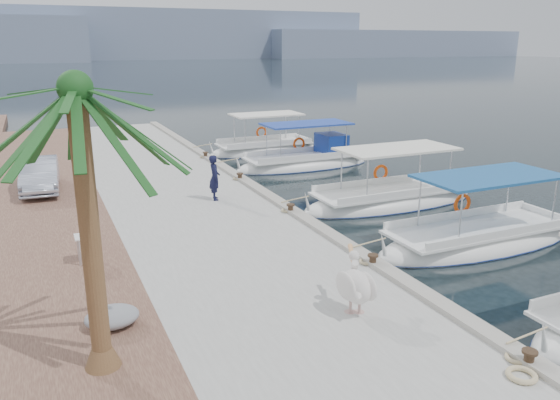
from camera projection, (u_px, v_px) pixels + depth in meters
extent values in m
plane|color=black|center=(320.00, 240.00, 17.50)|extent=(400.00, 400.00, 0.00)
cube|color=#9E9E98|center=(188.00, 203.00, 20.63)|extent=(6.00, 40.00, 0.50)
cube|color=gray|center=(256.00, 187.00, 21.64)|extent=(0.44, 40.00, 0.12)
cube|color=brown|center=(45.00, 220.00, 18.67)|extent=(4.00, 40.00, 0.50)
cube|color=slate|center=(158.00, 35.00, 214.81)|extent=(160.00, 40.00, 18.00)
cube|color=slate|center=(385.00, 44.00, 246.27)|extent=(120.00, 40.00, 11.00)
ellipsoid|color=white|center=(478.00, 243.00, 17.02)|extent=(7.34, 2.41, 1.30)
ellipsoid|color=navy|center=(478.00, 244.00, 17.03)|extent=(7.37, 2.46, 0.22)
cube|color=white|center=(479.00, 228.00, 16.89)|extent=(6.02, 2.07, 0.08)
cube|color=#1C548F|center=(489.00, 176.00, 16.50)|extent=(4.40, 2.22, 0.08)
cylinder|color=silver|center=(460.00, 219.00, 15.22)|extent=(0.05, 0.05, 1.60)
torus|color=#E84A0C|center=(462.00, 204.00, 17.88)|extent=(0.68, 0.12, 0.68)
ellipsoid|color=white|center=(390.00, 203.00, 21.28)|extent=(7.51, 2.42, 1.30)
ellipsoid|color=navy|center=(390.00, 204.00, 21.28)|extent=(7.55, 2.47, 0.22)
cube|color=white|center=(391.00, 191.00, 21.14)|extent=(6.16, 2.08, 0.08)
cube|color=white|center=(397.00, 149.00, 20.76)|extent=(4.50, 2.23, 0.08)
cylinder|color=silver|center=(367.00, 180.00, 19.46)|extent=(0.05, 0.05, 1.60)
torus|color=#E84A0C|center=(381.00, 173.00, 22.14)|extent=(0.68, 0.12, 0.68)
ellipsoid|color=white|center=(303.00, 166.00, 27.66)|extent=(7.23, 2.29, 1.30)
ellipsoid|color=navy|center=(303.00, 167.00, 27.67)|extent=(7.26, 2.34, 0.22)
cube|color=white|center=(303.00, 156.00, 27.53)|extent=(5.92, 1.97, 0.08)
cube|color=#203EA3|center=(307.00, 124.00, 27.14)|extent=(4.34, 2.11, 0.08)
cylinder|color=silver|center=(281.00, 146.00, 25.91)|extent=(0.05, 0.05, 1.60)
torus|color=#E84A0C|center=(299.00, 144.00, 28.47)|extent=(0.68, 0.12, 0.68)
cube|color=navy|center=(331.00, 143.00, 28.01)|extent=(1.20, 1.60, 1.00)
ellipsoid|color=white|center=(264.00, 152.00, 31.25)|extent=(6.48, 2.33, 1.30)
ellipsoid|color=navy|center=(264.00, 152.00, 31.26)|extent=(6.52, 2.37, 0.22)
cube|color=white|center=(264.00, 143.00, 31.11)|extent=(5.32, 2.00, 0.08)
cube|color=white|center=(266.00, 114.00, 30.72)|extent=(3.89, 2.14, 0.08)
cylinder|color=silver|center=(245.00, 133.00, 29.55)|extent=(0.05, 0.05, 1.60)
torus|color=#E84A0C|center=(261.00, 132.00, 32.07)|extent=(0.68, 0.12, 0.68)
cylinder|color=black|center=(529.00, 359.00, 9.72)|extent=(0.18, 0.18, 0.30)
cylinder|color=black|center=(530.00, 352.00, 9.68)|extent=(0.28, 0.28, 0.05)
cylinder|color=black|center=(373.00, 261.00, 14.11)|extent=(0.18, 0.18, 0.30)
cylinder|color=black|center=(373.00, 255.00, 14.07)|extent=(0.28, 0.28, 0.05)
cylinder|color=black|center=(291.00, 209.00, 18.49)|extent=(0.18, 0.18, 0.30)
cylinder|color=black|center=(291.00, 205.00, 18.45)|extent=(0.28, 0.28, 0.05)
cylinder|color=black|center=(240.00, 177.00, 22.88)|extent=(0.18, 0.18, 0.30)
cylinder|color=black|center=(240.00, 174.00, 22.83)|extent=(0.28, 0.28, 0.05)
cylinder|color=black|center=(206.00, 156.00, 27.26)|extent=(0.18, 0.18, 0.30)
cylinder|color=black|center=(205.00, 153.00, 27.22)|extent=(0.28, 0.28, 0.05)
cylinder|color=tan|center=(350.00, 305.00, 11.65)|extent=(0.06, 0.06, 0.39)
cylinder|color=tan|center=(359.00, 305.00, 11.65)|extent=(0.06, 0.06, 0.39)
ellipsoid|color=silver|center=(356.00, 287.00, 11.53)|extent=(0.88, 1.05, 0.72)
cylinder|color=silver|center=(354.00, 267.00, 11.77)|extent=(0.27, 0.36, 0.38)
sphere|color=silver|center=(354.00, 256.00, 11.81)|extent=(0.23, 0.23, 0.23)
cone|color=#EAA566|center=(352.00, 254.00, 12.19)|extent=(0.39, 0.68, 0.28)
imported|color=black|center=(215.00, 178.00, 19.95)|extent=(0.49, 0.66, 1.67)
cylinder|color=brown|center=(91.00, 239.00, 9.12)|extent=(0.34, 0.34, 4.86)
cone|color=brown|center=(103.00, 357.00, 9.75)|extent=(0.64, 0.64, 0.36)
imported|color=#ADB5C6|center=(40.00, 175.00, 21.23)|extent=(1.54, 3.91, 1.27)
ellipsoid|color=gray|center=(112.00, 317.00, 11.12)|extent=(1.10, 0.90, 0.40)
cylinder|color=silver|center=(80.00, 253.00, 14.11)|extent=(0.06, 0.06, 0.70)
cylinder|color=silver|center=(96.00, 250.00, 14.27)|extent=(0.06, 0.06, 0.70)
cylinder|color=silver|center=(78.00, 248.00, 14.46)|extent=(0.06, 0.06, 0.70)
cylinder|color=silver|center=(94.00, 245.00, 14.62)|extent=(0.06, 0.06, 0.70)
cube|color=white|center=(86.00, 236.00, 14.26)|extent=(0.55, 0.55, 0.03)
torus|color=#C6B284|center=(522.00, 375.00, 9.43)|extent=(0.54, 0.54, 0.10)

